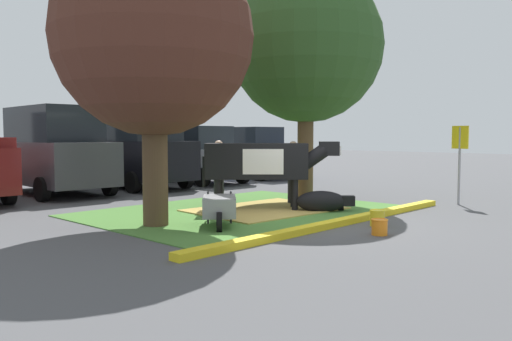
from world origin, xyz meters
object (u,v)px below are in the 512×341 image
at_px(shade_tree_right, 306,47).
at_px(person_visitor_near, 219,169).
at_px(shade_tree_left, 153,37).
at_px(person_handler, 293,171).
at_px(bucket_yellow, 377,218).
at_px(suv_dark_grey, 54,150).
at_px(suv_black, 134,149).
at_px(cow_holstein, 261,162).
at_px(wheelbarrow, 219,207).
at_px(bucket_orange, 380,227).
at_px(calf_lying, 323,202).
at_px(hatchback_white, 197,155).
at_px(sedan_blue, 251,153).
at_px(parking_sign, 460,149).

relative_size(shade_tree_right, person_visitor_near, 3.77).
bearing_deg(shade_tree_left, person_handler, 0.78).
xyz_separation_m(bucket_yellow, suv_dark_grey, (-1.76, 9.58, 1.11)).
bearing_deg(suv_black, shade_tree_left, -120.37).
xyz_separation_m(shade_tree_right, cow_holstein, (-2.00, -0.30, -2.85)).
xyz_separation_m(shade_tree_right, wheelbarrow, (-4.16, -1.25, -3.58)).
bearing_deg(person_handler, bucket_yellow, -112.27).
bearing_deg(bucket_orange, suv_black, 80.52).
height_order(calf_lying, hatchback_white, hatchback_white).
xyz_separation_m(person_handler, sedan_blue, (5.08, 6.38, 0.15)).
height_order(wheelbarrow, sedan_blue, sedan_blue).
xyz_separation_m(shade_tree_right, calf_lying, (-1.30, -1.51, -3.73)).
relative_size(cow_holstein, suv_dark_grey, 0.54).
height_order(person_handler, hatchback_white, hatchback_white).
height_order(wheelbarrow, bucket_orange, wheelbarrow).
bearing_deg(suv_dark_grey, calf_lying, -72.42).
relative_size(calf_lying, bucket_yellow, 3.83).
distance_m(person_visitor_near, sedan_blue, 7.66).
height_order(wheelbarrow, bucket_yellow, wheelbarrow).
distance_m(person_handler, wheelbarrow, 3.61).
relative_size(shade_tree_left, calf_lying, 4.54).
distance_m(calf_lying, sedan_blue, 9.57).
xyz_separation_m(person_handler, suv_dark_grey, (-3.03, 6.47, 0.43)).
distance_m(hatchback_white, sedan_blue, 2.88).
bearing_deg(person_visitor_near, bucket_yellow, -93.82).
bearing_deg(wheelbarrow, parking_sign, -17.41).
bearing_deg(person_visitor_near, calf_lying, -82.53).
height_order(wheelbarrow, suv_dark_grey, suv_dark_grey).
relative_size(cow_holstein, person_visitor_near, 1.61).
bearing_deg(calf_lying, parking_sign, -26.79).
bearing_deg(bucket_orange, hatchback_white, 66.83).
relative_size(bucket_orange, suv_dark_grey, 0.06).
bearing_deg(calf_lying, bucket_orange, -122.61).
distance_m(wheelbarrow, suv_black, 8.14).
distance_m(shade_tree_left, wheelbarrow, 3.37).
distance_m(shade_tree_left, bucket_yellow, 5.37).
bearing_deg(suv_dark_grey, shade_tree_right, -59.04).
xyz_separation_m(suv_black, hatchback_white, (2.54, -0.17, -0.29)).
bearing_deg(bucket_yellow, shade_tree_left, 133.27).
distance_m(shade_tree_right, suv_dark_grey, 7.80).
bearing_deg(sedan_blue, bucket_orange, -125.46).
height_order(cow_holstein, bucket_yellow, cow_holstein).
bearing_deg(cow_holstein, shade_tree_right, 8.52).
height_order(parking_sign, hatchback_white, hatchback_white).
distance_m(wheelbarrow, suv_dark_grey, 7.59).
xyz_separation_m(shade_tree_right, person_handler, (-0.74, -0.20, -3.13)).
relative_size(calf_lying, sedan_blue, 0.27).
xyz_separation_m(parking_sign, hatchback_white, (-0.57, 9.26, -0.39)).
bearing_deg(calf_lying, cow_holstein, 120.24).
distance_m(cow_holstein, person_visitor_near, 1.82).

